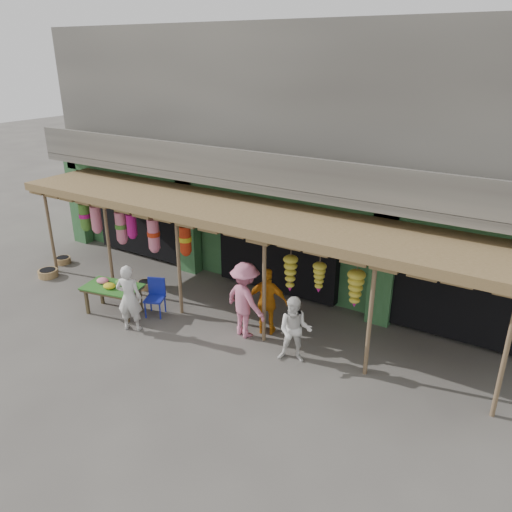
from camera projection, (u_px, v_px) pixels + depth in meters
The scene contains 12 objects.
ground at pixel (234, 325), 12.44m from camera, with size 80.00×80.00×0.00m, color #514C47.
building at pixel (323, 157), 14.97m from camera, with size 16.40×6.80×7.00m.
awning at pixel (246, 217), 12.15m from camera, with size 14.00×2.70×2.79m.
flower_table at pixel (113, 288), 12.78m from camera, with size 1.60×1.13×0.88m.
blue_chair at pixel (156, 295), 12.79m from camera, with size 0.60×0.61×0.96m.
basket_left at pixel (63, 260), 16.01m from camera, with size 0.48×0.48×0.20m, color olive.
basket_mid at pixel (48, 273), 15.05m from camera, with size 0.57×0.57×0.22m, color olive.
basket_right at pixel (145, 285), 14.33m from camera, with size 0.44×0.44×0.20m, color olive.
person_front at pixel (129, 298), 11.93m from camera, with size 0.62×0.41×1.70m, color silver.
person_right at pixel (295, 330), 10.72m from camera, with size 0.74×0.58×1.53m, color silver.
person_vendor at pixel (268, 302), 11.78m from camera, with size 0.98×0.41×1.68m, color orange.
person_shopper at pixel (245, 300), 11.66m from camera, with size 1.20×0.69×1.86m, color #CF6D8C.
Camera 1 is at (6.21, -8.90, 6.33)m, focal length 35.00 mm.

